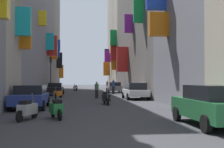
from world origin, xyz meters
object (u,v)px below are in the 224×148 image
(pedestrian_near_left, at_px, (97,90))
(parked_car_blue, at_px, (31,96))
(scooter_silver, at_px, (27,109))
(parked_car_grey, at_px, (114,87))
(traffic_light_near_corner, at_px, (51,69))
(parked_car_white, at_px, (135,91))
(parked_car_green, at_px, (213,105))
(pedestrian_near_right, at_px, (113,87))
(scooter_orange, at_px, (58,93))
(parked_car_black, at_px, (55,89))
(pedestrian_crossing, at_px, (107,86))
(scooter_green, at_px, (56,108))
(scooter_white, at_px, (75,88))
(scooter_black, at_px, (106,98))

(pedestrian_near_left, bearing_deg, parked_car_blue, -115.10)
(scooter_silver, bearing_deg, parked_car_grey, 75.53)
(traffic_light_near_corner, bearing_deg, parked_car_white, -54.31)
(parked_car_green, distance_m, pedestrian_near_right, 25.14)
(parked_car_grey, bearing_deg, parked_car_white, -88.73)
(scooter_orange, xyz_separation_m, pedestrian_near_right, (6.04, 7.55, 0.44))
(parked_car_black, distance_m, pedestrian_near_right, 6.88)
(parked_car_white, distance_m, parked_car_blue, 11.09)
(pedestrian_crossing, bearing_deg, scooter_green, -99.61)
(scooter_silver, bearing_deg, scooter_orange, 88.97)
(parked_car_blue, xyz_separation_m, scooter_orange, (0.97, 9.81, -0.28))
(scooter_green, bearing_deg, parked_car_green, -25.46)
(scooter_white, bearing_deg, pedestrian_crossing, -24.56)
(scooter_silver, relative_size, pedestrian_near_right, 1.00)
(parked_car_white, bearing_deg, parked_car_black, 132.25)
(traffic_light_near_corner, bearing_deg, pedestrian_near_left, -62.43)
(scooter_black, bearing_deg, scooter_green, -110.91)
(scooter_white, bearing_deg, pedestrian_near_right, -66.79)
(parked_car_black, relative_size, scooter_black, 2.25)
(parked_car_black, height_order, scooter_silver, parked_car_black)
(parked_car_white, distance_m, scooter_black, 6.05)
(parked_car_white, relative_size, scooter_orange, 2.28)
(parked_car_grey, relative_size, scooter_black, 1.98)
(parked_car_black, relative_size, parked_car_blue, 1.04)
(scooter_green, distance_m, scooter_silver, 1.24)
(parked_car_white, relative_size, traffic_light_near_corner, 0.91)
(scooter_orange, distance_m, pedestrian_near_left, 3.60)
(scooter_black, height_order, pedestrian_near_left, pedestrian_near_left)
(parked_car_grey, height_order, scooter_silver, parked_car_grey)
(parked_car_green, bearing_deg, parked_car_black, 107.54)
(parked_car_green, bearing_deg, parked_car_blue, 135.13)
(scooter_green, height_order, scooter_silver, same)
(parked_car_green, relative_size, pedestrian_near_left, 2.82)
(scooter_white, height_order, pedestrian_crossing, pedestrian_crossing)
(scooter_green, xyz_separation_m, scooter_silver, (-1.19, -0.35, 0.00))
(scooter_white, bearing_deg, parked_car_black, -100.19)
(parked_car_green, relative_size, scooter_white, 2.43)
(traffic_light_near_corner, bearing_deg, parked_car_black, -76.06)
(scooter_orange, height_order, scooter_green, same)
(scooter_orange, bearing_deg, parked_car_black, 96.64)
(parked_car_black, height_order, traffic_light_near_corner, traffic_light_near_corner)
(parked_car_white, xyz_separation_m, pedestrian_near_left, (-3.32, 1.91, 0.00))
(parked_car_blue, relative_size, scooter_white, 2.41)
(parked_car_blue, xyz_separation_m, scooter_black, (4.78, 2.62, -0.28))
(parked_car_green, bearing_deg, scooter_black, 106.22)
(parked_car_blue, distance_m, scooter_orange, 9.86)
(parked_car_blue, distance_m, pedestrian_near_left, 10.74)
(parked_car_grey, height_order, pedestrian_near_left, pedestrian_near_left)
(scooter_green, relative_size, pedestrian_crossing, 1.09)
(parked_car_black, xyz_separation_m, scooter_black, (4.57, -13.63, -0.26))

